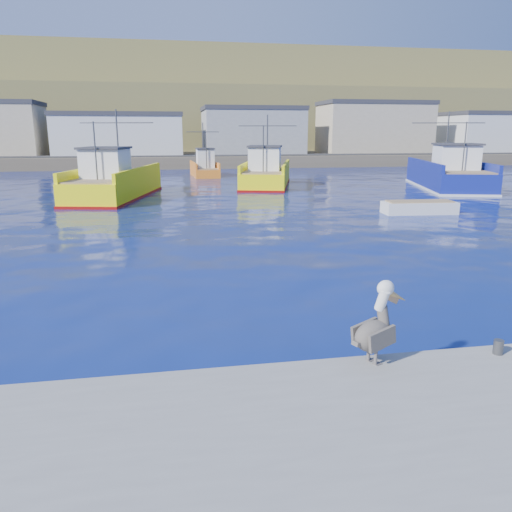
{
  "coord_description": "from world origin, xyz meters",
  "views": [
    {
      "loc": [
        -3.5,
        -11.76,
        4.89
      ],
      "look_at": [
        -0.91,
        2.71,
        1.23
      ],
      "focal_mm": 35.0,
      "sensor_mm": 36.0,
      "label": 1
    }
  ],
  "objects_px": {
    "trawler_yellow_a": "(114,183)",
    "boat_orange": "(205,168)",
    "skiff_mid": "(419,209)",
    "pelican": "(376,328)",
    "trawler_blue": "(449,175)",
    "skiff_far": "(486,179)",
    "trawler_yellow_b": "(266,175)"
  },
  "relations": [
    {
      "from": "trawler_yellow_a",
      "to": "boat_orange",
      "type": "relative_size",
      "value": 1.83
    },
    {
      "from": "trawler_yellow_a",
      "to": "boat_orange",
      "type": "xyz_separation_m",
      "value": [
        8.27,
        17.93,
        -0.13
      ]
    },
    {
      "from": "trawler_yellow_a",
      "to": "skiff_mid",
      "type": "bearing_deg",
      "value": -29.99
    },
    {
      "from": "pelican",
      "to": "trawler_blue",
      "type": "bearing_deg",
      "value": 57.34
    },
    {
      "from": "trawler_yellow_a",
      "to": "skiff_mid",
      "type": "distance_m",
      "value": 22.22
    },
    {
      "from": "skiff_far",
      "to": "trawler_yellow_b",
      "type": "bearing_deg",
      "value": -179.08
    },
    {
      "from": "skiff_far",
      "to": "pelican",
      "type": "bearing_deg",
      "value": -126.77
    },
    {
      "from": "trawler_yellow_b",
      "to": "skiff_mid",
      "type": "xyz_separation_m",
      "value": [
        6.14,
        -17.63,
        -0.74
      ]
    },
    {
      "from": "boat_orange",
      "to": "pelican",
      "type": "bearing_deg",
      "value": -90.54
    },
    {
      "from": "trawler_yellow_b",
      "to": "boat_orange",
      "type": "xyz_separation_m",
      "value": [
        -4.82,
        11.4,
        -0.07
      ]
    },
    {
      "from": "trawler_yellow_a",
      "to": "trawler_blue",
      "type": "distance_m",
      "value": 28.9
    },
    {
      "from": "trawler_blue",
      "to": "boat_orange",
      "type": "height_order",
      "value": "trawler_blue"
    },
    {
      "from": "skiff_mid",
      "to": "trawler_blue",
      "type": "bearing_deg",
      "value": 53.42
    },
    {
      "from": "boat_orange",
      "to": "trawler_yellow_b",
      "type": "bearing_deg",
      "value": -67.08
    },
    {
      "from": "trawler_yellow_b",
      "to": "trawler_blue",
      "type": "distance_m",
      "value": 16.43
    },
    {
      "from": "skiff_mid",
      "to": "boat_orange",
      "type": "bearing_deg",
      "value": 110.68
    },
    {
      "from": "skiff_far",
      "to": "pelican",
      "type": "height_order",
      "value": "pelican"
    },
    {
      "from": "trawler_yellow_b",
      "to": "boat_orange",
      "type": "relative_size",
      "value": 1.69
    },
    {
      "from": "boat_orange",
      "to": "pelican",
      "type": "distance_m",
      "value": 48.9
    },
    {
      "from": "skiff_far",
      "to": "pelican",
      "type": "xyz_separation_m",
      "value": [
        -28.3,
        -37.86,
        0.95
      ]
    },
    {
      "from": "trawler_yellow_a",
      "to": "skiff_far",
      "type": "xyz_separation_m",
      "value": [
        36.11,
        6.9,
        -0.85
      ]
    },
    {
      "from": "trawler_yellow_b",
      "to": "skiff_far",
      "type": "distance_m",
      "value": 23.03
    },
    {
      "from": "skiff_mid",
      "to": "skiff_far",
      "type": "xyz_separation_m",
      "value": [
        16.88,
        18.0,
        -0.05
      ]
    },
    {
      "from": "trawler_blue",
      "to": "skiff_mid",
      "type": "relative_size",
      "value": 3.11
    },
    {
      "from": "trawler_blue",
      "to": "skiff_far",
      "type": "bearing_deg",
      "value": 34.84
    },
    {
      "from": "trawler_yellow_a",
      "to": "trawler_blue",
      "type": "bearing_deg",
      "value": 3.66
    },
    {
      "from": "trawler_yellow_b",
      "to": "skiff_far",
      "type": "xyz_separation_m",
      "value": [
        23.02,
        0.37,
        -0.8
      ]
    },
    {
      "from": "skiff_mid",
      "to": "pelican",
      "type": "height_order",
      "value": "pelican"
    },
    {
      "from": "trawler_blue",
      "to": "skiff_mid",
      "type": "distance_m",
      "value": 16.14
    },
    {
      "from": "trawler_blue",
      "to": "pelican",
      "type": "relative_size",
      "value": 8.57
    },
    {
      "from": "boat_orange",
      "to": "skiff_mid",
      "type": "height_order",
      "value": "boat_orange"
    },
    {
      "from": "trawler_blue",
      "to": "boat_orange",
      "type": "distance_m",
      "value": 26.11
    }
  ]
}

